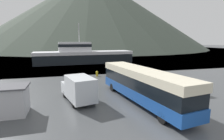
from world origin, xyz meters
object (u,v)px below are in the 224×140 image
delivery_van (79,88)px  tour_bus (142,84)px  fishing_boat (83,55)px  dock_kiosk (6,101)px  storage_bin (191,88)px

delivery_van → tour_bus: bearing=-29.7°
fishing_boat → dock_kiosk: fishing_boat is taller
delivery_van → dock_kiosk: bearing=-176.9°
tour_bus → storage_bin: 6.74m
tour_bus → delivery_van: bearing=155.8°
storage_bin → delivery_van: bearing=176.1°
storage_bin → fishing_boat: bearing=106.0°
tour_bus → storage_bin: bearing=-0.3°
tour_bus → dock_kiosk: size_ratio=3.94×
tour_bus → fishing_boat: 31.71m
delivery_van → storage_bin: 12.55m
tour_bus → dock_kiosk: (-11.78, 0.01, -0.62)m
fishing_boat → dock_kiosk: size_ratio=7.67×
fishing_boat → storage_bin: fishing_boat is taller
fishing_boat → storage_bin: size_ratio=18.43×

